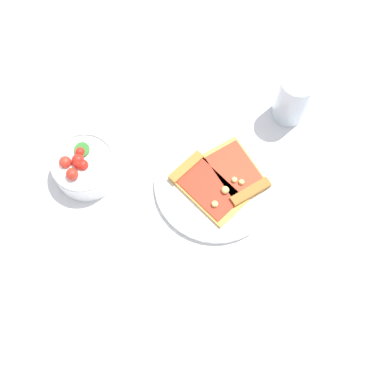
{
  "coord_description": "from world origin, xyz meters",
  "views": [
    {
      "loc": [
        -0.25,
        0.27,
        0.92
      ],
      "look_at": [
        -0.0,
        0.04,
        0.03
      ],
      "focal_mm": 45.24,
      "sensor_mm": 36.0,
      "label": 1
    }
  ],
  "objects_px": {
    "salad_bowl": "(85,166)",
    "soda_glass": "(293,98)",
    "pizza_slice_far": "(205,186)",
    "plate": "(216,184)",
    "paper_napkin": "(170,339)",
    "pizza_slice_near": "(238,176)"
  },
  "relations": [
    {
      "from": "salad_bowl",
      "to": "soda_glass",
      "type": "bearing_deg",
      "value": -114.8
    },
    {
      "from": "pizza_slice_far",
      "to": "salad_bowl",
      "type": "distance_m",
      "value": 0.25
    },
    {
      "from": "plate",
      "to": "paper_napkin",
      "type": "height_order",
      "value": "plate"
    },
    {
      "from": "plate",
      "to": "paper_napkin",
      "type": "distance_m",
      "value": 0.32
    },
    {
      "from": "pizza_slice_far",
      "to": "salad_bowl",
      "type": "bearing_deg",
      "value": 37.98
    },
    {
      "from": "pizza_slice_far",
      "to": "soda_glass",
      "type": "xyz_separation_m",
      "value": [
        0.01,
        -0.25,
        0.04
      ]
    },
    {
      "from": "pizza_slice_far",
      "to": "paper_napkin",
      "type": "bearing_deg",
      "value": 124.04
    },
    {
      "from": "salad_bowl",
      "to": "pizza_slice_near",
      "type": "bearing_deg",
      "value": -136.09
    },
    {
      "from": "pizza_slice_near",
      "to": "salad_bowl",
      "type": "xyz_separation_m",
      "value": [
        0.22,
        0.22,
        0.01
      ]
    },
    {
      "from": "soda_glass",
      "to": "plate",
      "type": "bearing_deg",
      "value": 93.68
    },
    {
      "from": "salad_bowl",
      "to": "paper_napkin",
      "type": "distance_m",
      "value": 0.38
    },
    {
      "from": "soda_glass",
      "to": "paper_napkin",
      "type": "bearing_deg",
      "value": 109.2
    },
    {
      "from": "pizza_slice_far",
      "to": "soda_glass",
      "type": "bearing_deg",
      "value": -88.56
    },
    {
      "from": "plate",
      "to": "salad_bowl",
      "type": "distance_m",
      "value": 0.27
    },
    {
      "from": "paper_napkin",
      "to": "pizza_slice_far",
      "type": "bearing_deg",
      "value": -55.96
    },
    {
      "from": "plate",
      "to": "pizza_slice_far",
      "type": "xyz_separation_m",
      "value": [
        0.01,
        0.02,
        0.01
      ]
    },
    {
      "from": "plate",
      "to": "pizza_slice_far",
      "type": "relative_size",
      "value": 1.66
    },
    {
      "from": "pizza_slice_near",
      "to": "salad_bowl",
      "type": "relative_size",
      "value": 1.09
    },
    {
      "from": "salad_bowl",
      "to": "paper_napkin",
      "type": "xyz_separation_m",
      "value": [
        -0.36,
        0.1,
        -0.03
      ]
    },
    {
      "from": "soda_glass",
      "to": "salad_bowl",
      "type": "bearing_deg",
      "value": 65.2
    },
    {
      "from": "salad_bowl",
      "to": "paper_napkin",
      "type": "bearing_deg",
      "value": 164.65
    },
    {
      "from": "pizza_slice_near",
      "to": "pizza_slice_far",
      "type": "distance_m",
      "value": 0.07
    }
  ]
}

